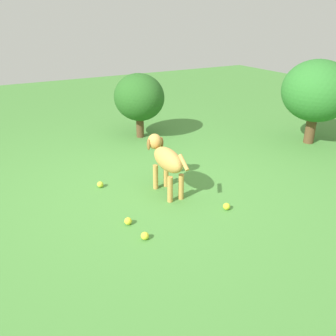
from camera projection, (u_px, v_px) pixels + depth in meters
The scene contains 8 objects.
ground at pixel (150, 191), 3.68m from camera, with size 14.00×14.00×0.00m, color #478438.
dog at pixel (166, 159), 3.53m from camera, with size 0.81×0.20×0.55m.
tennis_ball_0 at pixel (100, 184), 3.75m from camera, with size 0.07×0.07×0.07m, color #C2D535.
tennis_ball_1 at pixel (145, 236), 2.89m from camera, with size 0.07×0.07×0.07m, color yellow.
tennis_ball_2 at pixel (128, 221), 3.09m from camera, with size 0.07×0.07×0.07m, color yellow.
tennis_ball_3 at pixel (227, 206), 3.32m from camera, with size 0.07×0.07×0.07m, color #C9D62D.
shrub_near at pixel (317, 91), 4.75m from camera, with size 0.96×0.87×1.14m.
shrub_far at pixel (139, 97), 5.05m from camera, with size 0.78×0.70×0.92m.
Camera 1 is at (2.95, -1.44, 1.70)m, focal length 38.12 mm.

